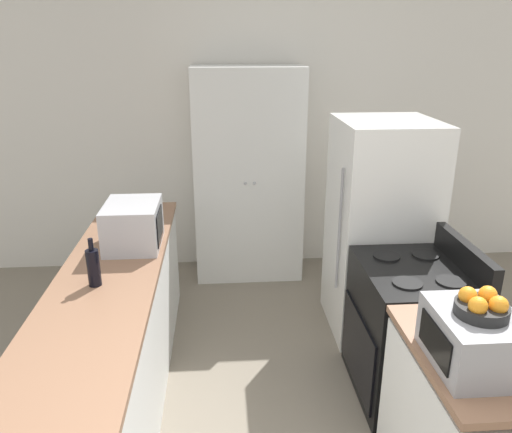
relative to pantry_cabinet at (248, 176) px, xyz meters
name	(u,v)px	position (x,y,z in m)	size (l,w,h in m)	color
wall_back	(244,137)	(-0.02, 0.29, 0.31)	(7.00, 0.06, 2.60)	silver
counter_left	(115,339)	(-0.94, -1.77, -0.56)	(0.60, 2.69, 0.88)	silver
counter_right	(468,432)	(0.90, -2.68, -0.56)	(0.60, 0.86, 0.88)	silver
pantry_cabinet	(248,176)	(0.00, 0.00, 0.00)	(1.00, 0.51, 1.97)	silver
stove	(410,331)	(0.92, -1.84, -0.54)	(0.66, 0.78, 1.04)	black
refrigerator	(379,229)	(0.94, -1.04, -0.16)	(0.72, 0.76, 1.66)	white
microwave	(133,225)	(-0.84, -1.35, 0.04)	(0.36, 0.45, 0.30)	#B2B2B7
wine_bottle	(93,267)	(-0.98, -1.91, 0.01)	(0.07, 0.07, 0.28)	black
toaster_oven	(474,339)	(0.79, -2.77, 0.02)	(0.34, 0.42, 0.25)	#939399
fruit_bowl	(482,306)	(0.80, -2.78, 0.19)	(0.22, 0.22, 0.11)	black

